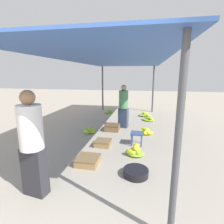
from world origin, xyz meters
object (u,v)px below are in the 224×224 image
object	(u,v)px
basin_black	(136,172)
banana_pile_right_2	(149,119)
banana_pile_right_0	(146,132)
crate_far	(103,143)
crate_near	(112,127)
banana_pile_right_3	(135,152)
vendor_foreground	(32,143)
banana_pile_left_0	(90,130)
shopper_walking_mid	(123,106)
stool	(137,135)
crate_mid	(88,161)
banana_pile_right_1	(145,115)
banana_pile_left_1	(109,111)

from	to	relation	value
basin_black	banana_pile_right_2	bearing A→B (deg)	85.78
banana_pile_right_0	crate_far	world-z (taller)	banana_pile_right_0
crate_near	banana_pile_right_3	bearing A→B (deg)	-63.36
vendor_foreground	banana_pile_left_0	distance (m)	3.30
banana_pile_left_0	shopper_walking_mid	world-z (taller)	shopper_walking_mid
stool	shopper_walking_mid	world-z (taller)	shopper_walking_mid
stool	basin_black	bearing A→B (deg)	-87.29
stool	crate_mid	xyz separation A→B (m)	(-1.00, -1.33, -0.21)
stool	banana_pile_right_1	bearing A→B (deg)	86.78
crate_far	shopper_walking_mid	size ratio (longest dim) A/B	0.28
stool	banana_pile_left_0	xyz separation A→B (m)	(-1.65, 0.76, -0.21)
banana_pile_left_1	banana_pile_right_3	bearing A→B (deg)	-70.58
vendor_foreground	banana_pile_right_1	bearing A→B (deg)	73.83
banana_pile_left_0	banana_pile_right_1	distance (m)	3.35
banana_pile_left_1	stool	bearing A→B (deg)	-67.47
banana_pile_right_0	crate_far	xyz separation A→B (m)	(-1.18, -1.24, 0.01)
basin_black	crate_far	size ratio (longest dim) A/B	1.13
basin_black	crate_far	xyz separation A→B (m)	(-1.00, 1.32, 0.01)
banana_pile_left_1	banana_pile_right_2	world-z (taller)	banana_pile_right_2
crate_near	banana_pile_right_2	bearing A→B (deg)	50.57
vendor_foreground	banana_pile_right_1	size ratio (longest dim) A/B	2.80
banana_pile_left_0	banana_pile_right_2	bearing A→B (deg)	43.98
banana_pile_left_0	crate_far	xyz separation A→B (m)	(0.73, -1.03, 0.00)
banana_pile_right_1	crate_near	distance (m)	2.67
crate_mid	shopper_walking_mid	world-z (taller)	shopper_walking_mid
banana_pile_left_1	banana_pile_right_1	bearing A→B (deg)	-11.04
banana_pile_left_0	vendor_foreground	bearing A→B (deg)	-87.92
vendor_foreground	crate_near	xyz separation A→B (m)	(0.61, 3.56, -0.80)
crate_near	shopper_walking_mid	xyz separation A→B (m)	(0.33, 0.45, 0.72)
crate_mid	crate_far	size ratio (longest dim) A/B	1.12
banana_pile_right_0	crate_far	size ratio (longest dim) A/B	1.15
crate_near	crate_far	xyz separation A→B (m)	(-0.00, -1.40, -0.03)
banana_pile_right_2	crate_far	world-z (taller)	banana_pile_right_2
stool	banana_pile_right_0	bearing A→B (deg)	75.24
banana_pile_right_3	crate_mid	bearing A→B (deg)	-148.24
vendor_foreground	basin_black	world-z (taller)	vendor_foreground
stool	banana_pile_right_1	size ratio (longest dim) A/B	0.58
crate_far	banana_pile_right_3	bearing A→B (deg)	-25.60
banana_pile_left_0	shopper_walking_mid	xyz separation A→B (m)	(1.06, 0.82, 0.75)
banana_pile_right_3	crate_far	distance (m)	1.03
banana_pile_right_1	basin_black	bearing A→B (deg)	-91.40
banana_pile_right_2	shopper_walking_mid	size ratio (longest dim) A/B	0.31
vendor_foreground	banana_pile_right_1	xyz separation A→B (m)	(1.73, 5.98, -0.83)
crate_near	shopper_walking_mid	distance (m)	0.91
banana_pile_right_2	stool	bearing A→B (deg)	-98.18
banana_pile_right_0	banana_pile_right_3	xyz separation A→B (m)	(-0.25, -1.68, 0.03)
stool	vendor_foreground	bearing A→B (deg)	-122.31
stool	banana_pile_left_0	distance (m)	1.83
banana_pile_right_3	crate_mid	distance (m)	1.19
vendor_foreground	banana_pile_left_1	size ratio (longest dim) A/B	3.76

